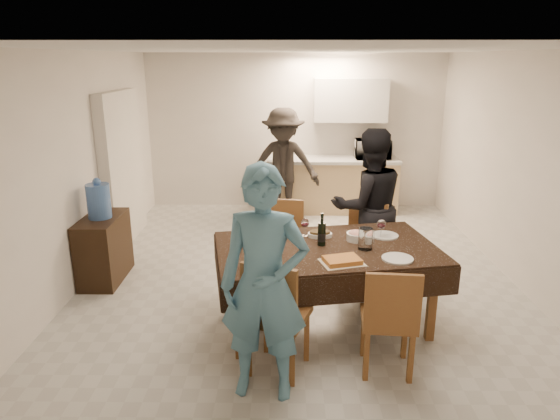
{
  "coord_description": "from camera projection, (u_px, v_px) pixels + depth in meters",
  "views": [
    {
      "loc": [
        -0.16,
        -5.53,
        2.52
      ],
      "look_at": [
        -0.22,
        -0.3,
        0.92
      ],
      "focal_mm": 32.0,
      "sensor_mm": 36.0,
      "label": 1
    }
  ],
  "objects": [
    {
      "name": "wall_back",
      "position": [
        295.0,
        132.0,
        8.51
      ],
      "size": [
        5.0,
        0.02,
        2.6
      ],
      "primitive_type": "cube",
      "color": "silver",
      "rests_on": "floor"
    },
    {
      "name": "chair_far_right",
      "position": [
        363.0,
        243.0,
        5.4
      ],
      "size": [
        0.59,
        0.61,
        0.53
      ],
      "rotation": [
        0.0,
        0.0,
        2.71
      ],
      "color": "brown",
      "rests_on": "floor"
    },
    {
      "name": "wall_right",
      "position": [
        521.0,
        171.0,
        5.62
      ],
      "size": [
        0.02,
        6.0,
        2.6
      ],
      "primitive_type": "cube",
      "color": "silver",
      "rests_on": "floor"
    },
    {
      "name": "chair_near_right",
      "position": [
        391.0,
        311.0,
        3.97
      ],
      "size": [
        0.47,
        0.47,
        0.52
      ],
      "rotation": [
        0.0,
        0.0,
        -0.09
      ],
      "color": "brown",
      "rests_on": "floor"
    },
    {
      "name": "dining_table",
      "position": [
        327.0,
        251.0,
        4.72
      ],
      "size": [
        2.24,
        1.55,
        0.81
      ],
      "rotation": [
        0.0,
        0.0,
        0.18
      ],
      "color": "black",
      "rests_on": "floor"
    },
    {
      "name": "upper_cabinet",
      "position": [
        350.0,
        100.0,
        8.17
      ],
      "size": [
        1.2,
        0.34,
        0.7
      ],
      "primitive_type": "cube",
      "color": "silver",
      "rests_on": "wall_back"
    },
    {
      "name": "floor",
      "position": [
        299.0,
        275.0,
        6.02
      ],
      "size": [
        5.0,
        6.0,
        0.02
      ],
      "primitive_type": "cube",
      "color": "#B9BAB4",
      "rests_on": "ground"
    },
    {
      "name": "wine_bottle",
      "position": [
        322.0,
        229.0,
        4.71
      ],
      "size": [
        0.08,
        0.08,
        0.32
      ],
      "primitive_type": null,
      "color": "black",
      "rests_on": "dining_table"
    },
    {
      "name": "plate_near_right",
      "position": [
        397.0,
        259.0,
        4.41
      ],
      "size": [
        0.28,
        0.28,
        0.02
      ],
      "primitive_type": "cylinder",
      "color": "silver",
      "rests_on": "dining_table"
    },
    {
      "name": "salad_bowl",
      "position": [
        356.0,
        237.0,
        4.87
      ],
      "size": [
        0.2,
        0.2,
        0.08
      ],
      "primitive_type": "cylinder",
      "color": "silver",
      "rests_on": "dining_table"
    },
    {
      "name": "chair_far_left",
      "position": [
        280.0,
        241.0,
        5.4
      ],
      "size": [
        0.53,
        0.53,
        0.54
      ],
      "rotation": [
        0.0,
        0.0,
        2.97
      ],
      "color": "brown",
      "rests_on": "floor"
    },
    {
      "name": "person_near",
      "position": [
        264.0,
        285.0,
        3.68
      ],
      "size": [
        0.7,
        0.5,
        1.82
      ],
      "primitive_type": "imported",
      "rotation": [
        0.0,
        0.0,
        -0.1
      ],
      "color": "teal",
      "rests_on": "floor"
    },
    {
      "name": "plate_far_right",
      "position": [
        385.0,
        235.0,
        4.99
      ],
      "size": [
        0.27,
        0.27,
        0.02
      ],
      "primitive_type": "cylinder",
      "color": "silver",
      "rests_on": "dining_table"
    },
    {
      "name": "person_kitchen",
      "position": [
        283.0,
        165.0,
        7.9
      ],
      "size": [
        1.15,
        0.66,
        1.78
      ],
      "primitive_type": "imported",
      "color": "black",
      "rests_on": "floor"
    },
    {
      "name": "wine_glass_c",
      "position": [
        305.0,
        227.0,
        4.97
      ],
      "size": [
        0.08,
        0.08,
        0.18
      ],
      "primitive_type": null,
      "color": "white",
      "rests_on": "dining_table"
    },
    {
      "name": "mushroom_dish",
      "position": [
        320.0,
        235.0,
        4.97
      ],
      "size": [
        0.22,
        0.22,
        0.04
      ],
      "primitive_type": "cylinder",
      "color": "silver",
      "rests_on": "dining_table"
    },
    {
      "name": "microwave",
      "position": [
        373.0,
        149.0,
        8.26
      ],
      "size": [
        0.57,
        0.39,
        0.32
      ],
      "primitive_type": "imported",
      "rotation": [
        0.0,
        0.0,
        3.14
      ],
      "color": "silver",
      "rests_on": "kitchen_worktop"
    },
    {
      "name": "wine_glass_b",
      "position": [
        381.0,
        229.0,
        4.92
      ],
      "size": [
        0.09,
        0.09,
        0.2
      ],
      "primitive_type": null,
      "color": "white",
      "rests_on": "dining_table"
    },
    {
      "name": "water_jug",
      "position": [
        99.0,
        201.0,
        5.65
      ],
      "size": [
        0.26,
        0.26,
        0.39
      ],
      "primitive_type": "cylinder",
      "color": "#4E7DCC",
      "rests_on": "console"
    },
    {
      "name": "wine_glass_a",
      "position": [
        268.0,
        246.0,
        4.45
      ],
      "size": [
        0.09,
        0.09,
        0.2
      ],
      "primitive_type": null,
      "color": "white",
      "rests_on": "dining_table"
    },
    {
      "name": "console",
      "position": [
        104.0,
        249.0,
        5.82
      ],
      "size": [
        0.41,
        0.83,
        0.76
      ],
      "primitive_type": "cube",
      "color": "black",
      "rests_on": "floor"
    },
    {
      "name": "chair_near_left",
      "position": [
        278.0,
        307.0,
        3.96
      ],
      "size": [
        0.59,
        0.6,
        0.55
      ],
      "rotation": [
        0.0,
        0.0,
        -0.35
      ],
      "color": "brown",
      "rests_on": "floor"
    },
    {
      "name": "ceiling",
      "position": [
        301.0,
        50.0,
        5.26
      ],
      "size": [
        5.0,
        6.0,
        0.02
      ],
      "primitive_type": "cube",
      "color": "white",
      "rests_on": "wall_back"
    },
    {
      "name": "stub_partition",
      "position": [
        122.0,
        169.0,
        6.89
      ],
      "size": [
        0.15,
        1.4,
        2.1
      ],
      "primitive_type": "cube",
      "color": "silver",
      "rests_on": "floor"
    },
    {
      "name": "wall_left",
      "position": [
        80.0,
        169.0,
        5.67
      ],
      "size": [
        0.02,
        6.0,
        2.6
      ],
      "primitive_type": "cube",
      "color": "silver",
      "rests_on": "floor"
    },
    {
      "name": "wall_front",
      "position": [
        314.0,
        286.0,
        2.77
      ],
      "size": [
        5.0,
        0.02,
        2.6
      ],
      "primitive_type": "cube",
      "color": "silver",
      "rests_on": "floor"
    },
    {
      "name": "plate_far_left",
      "position": [
        265.0,
        235.0,
        5.0
      ],
      "size": [
        0.26,
        0.26,
        0.02
      ],
      "primitive_type": "cylinder",
      "color": "silver",
      "rests_on": "dining_table"
    },
    {
      "name": "water_pitcher",
      "position": [
        365.0,
        239.0,
        4.63
      ],
      "size": [
        0.13,
        0.13,
        0.2
      ],
      "primitive_type": "cylinder",
      "color": "white",
      "rests_on": "dining_table"
    },
    {
      "name": "savoury_tart",
      "position": [
        342.0,
        260.0,
        4.34
      ],
      "size": [
        0.42,
        0.36,
        0.05
      ],
      "primitive_type": "cube",
      "rotation": [
        0.0,
        0.0,
        0.28
      ],
      "color": "#CA7E3B",
      "rests_on": "dining_table"
    },
    {
      "name": "kitchen_worktop",
      "position": [
        331.0,
        160.0,
        8.32
      ],
      "size": [
        2.24,
        0.64,
        0.05
      ],
      "primitive_type": "cube",
      "color": "beige",
      "rests_on": "kitchen_base_cabinet"
    },
    {
      "name": "plate_near_left",
      "position": [
        262.0,
        258.0,
        4.43
      ],
      "size": [
        0.28,
        0.28,
        0.02
      ],
      "primitive_type": "cylinder",
      "color": "silver",
      "rests_on": "dining_table"
    },
    {
      "name": "person_far",
      "position": [
        368.0,
        207.0,
        5.68
      ],
      "size": [
        0.99,
        0.84,
        1.79
      ],
      "primitive_type": "imported",
      "rotation": [
        0.0,
        0.0,
        3.36
      ],
      "color": "black",
      "rests_on": "floor"
    },
    {
      "name": "kitchen_base_cabinet",
      "position": [
        330.0,
        186.0,
        8.45
      ],
      "size": [
        2.2,
        0.6,
        0.86
      ],
      "primitive_type": "cube",
      "color": "tan",
      "rests_on": "floor"
    }
  ]
}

